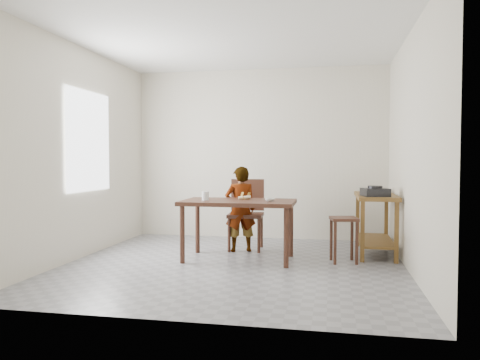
% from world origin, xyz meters
% --- Properties ---
extents(floor, '(4.00, 4.00, 0.04)m').
position_xyz_m(floor, '(0.00, 0.00, -0.02)').
color(floor, gray).
rests_on(floor, ground).
extents(ceiling, '(4.00, 4.00, 0.04)m').
position_xyz_m(ceiling, '(0.00, 0.00, 2.72)').
color(ceiling, white).
rests_on(ceiling, wall_back).
extents(wall_back, '(4.00, 0.04, 2.70)m').
position_xyz_m(wall_back, '(0.00, 2.02, 1.35)').
color(wall_back, beige).
rests_on(wall_back, ground).
extents(wall_front, '(4.00, 0.04, 2.70)m').
position_xyz_m(wall_front, '(0.00, -2.02, 1.35)').
color(wall_front, beige).
rests_on(wall_front, ground).
extents(wall_left, '(0.04, 4.00, 2.70)m').
position_xyz_m(wall_left, '(-2.02, 0.00, 1.35)').
color(wall_left, beige).
rests_on(wall_left, ground).
extents(wall_right, '(0.04, 4.00, 2.70)m').
position_xyz_m(wall_right, '(2.02, 0.00, 1.35)').
color(wall_right, beige).
rests_on(wall_right, ground).
extents(window_pane, '(0.02, 1.10, 1.30)m').
position_xyz_m(window_pane, '(-1.97, 0.20, 1.50)').
color(window_pane, white).
rests_on(window_pane, wall_left).
extents(dining_table, '(1.40, 0.80, 0.75)m').
position_xyz_m(dining_table, '(0.00, 0.30, 0.38)').
color(dining_table, '#3D2117').
rests_on(dining_table, floor).
extents(prep_counter, '(0.50, 1.20, 0.80)m').
position_xyz_m(prep_counter, '(1.72, 1.00, 0.40)').
color(prep_counter, brown).
rests_on(prep_counter, floor).
extents(child, '(0.50, 0.41, 1.17)m').
position_xyz_m(child, '(-0.08, 0.83, 0.58)').
color(child, silver).
rests_on(child, floor).
extents(dining_chair, '(0.50, 0.50, 0.98)m').
position_xyz_m(dining_chair, '(-0.03, 0.97, 0.49)').
color(dining_chair, '#3D2117').
rests_on(dining_chair, floor).
extents(stool, '(0.37, 0.37, 0.55)m').
position_xyz_m(stool, '(1.29, 0.40, 0.28)').
color(stool, '#3D2117').
rests_on(stool, floor).
extents(glass_tumbler, '(0.12, 0.12, 0.11)m').
position_xyz_m(glass_tumbler, '(-0.41, 0.22, 0.80)').
color(glass_tumbler, white).
rests_on(glass_tumbler, dining_table).
extents(small_bowl, '(0.15, 0.15, 0.04)m').
position_xyz_m(small_bowl, '(0.41, 0.22, 0.77)').
color(small_bowl, silver).
rests_on(small_bowl, dining_table).
extents(banana, '(0.21, 0.17, 0.06)m').
position_xyz_m(banana, '(0.05, 0.42, 0.78)').
color(banana, '#E6CA57').
rests_on(banana, dining_table).
extents(serving_bowl, '(0.32, 0.32, 0.06)m').
position_xyz_m(serving_bowl, '(1.76, 1.39, 0.83)').
color(serving_bowl, silver).
rests_on(serving_bowl, prep_counter).
extents(gas_burner, '(0.36, 0.36, 0.10)m').
position_xyz_m(gas_burner, '(1.68, 0.63, 0.85)').
color(gas_burner, black).
rests_on(gas_burner, prep_counter).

